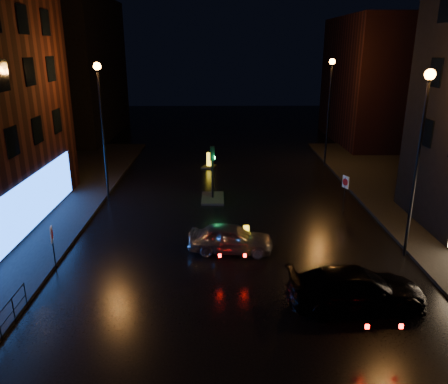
{
  "coord_description": "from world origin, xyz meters",
  "views": [
    {
      "loc": [
        -0.82,
        -12.21,
        9.23
      ],
      "look_at": [
        -0.57,
        7.03,
        2.8
      ],
      "focal_mm": 35.0,
      "sensor_mm": 36.0,
      "label": 1
    }
  ],
  "objects_px": {
    "bollard_near": "(246,240)",
    "road_sign_right": "(345,185)",
    "silver_hatchback": "(231,238)",
    "bollard_far": "(209,164)",
    "traffic_signal": "(213,192)",
    "road_sign_left": "(52,238)",
    "dark_sedan": "(357,289)"
  },
  "relations": [
    {
      "from": "bollard_near",
      "to": "road_sign_right",
      "type": "xyz_separation_m",
      "value": [
        5.98,
        4.32,
        1.43
      ]
    },
    {
      "from": "silver_hatchback",
      "to": "bollard_far",
      "type": "xyz_separation_m",
      "value": [
        -1.33,
        15.23,
        -0.41
      ]
    },
    {
      "from": "bollard_near",
      "to": "bollard_far",
      "type": "distance_m",
      "value": 14.56
    },
    {
      "from": "traffic_signal",
      "to": "silver_hatchback",
      "type": "bearing_deg",
      "value": -82.85
    },
    {
      "from": "silver_hatchback",
      "to": "road_sign_left",
      "type": "distance_m",
      "value": 7.87
    },
    {
      "from": "traffic_signal",
      "to": "bollard_far",
      "type": "height_order",
      "value": "traffic_signal"
    },
    {
      "from": "road_sign_left",
      "to": "silver_hatchback",
      "type": "bearing_deg",
      "value": -1.28
    },
    {
      "from": "road_sign_left",
      "to": "traffic_signal",
      "type": "bearing_deg",
      "value": 39.83
    },
    {
      "from": "dark_sedan",
      "to": "road_sign_left",
      "type": "distance_m",
      "value": 12.53
    },
    {
      "from": "bollard_far",
      "to": "dark_sedan",
      "type": "bearing_deg",
      "value": -56.89
    },
    {
      "from": "traffic_signal",
      "to": "bollard_near",
      "type": "distance_m",
      "value": 6.86
    },
    {
      "from": "bollard_far",
      "to": "road_sign_right",
      "type": "distance_m",
      "value": 13.0
    },
    {
      "from": "dark_sedan",
      "to": "bollard_far",
      "type": "height_order",
      "value": "dark_sedan"
    },
    {
      "from": "silver_hatchback",
      "to": "road_sign_left",
      "type": "xyz_separation_m",
      "value": [
        -7.63,
        -1.74,
        0.83
      ]
    },
    {
      "from": "traffic_signal",
      "to": "dark_sedan",
      "type": "distance_m",
      "value": 13.32
    },
    {
      "from": "bollard_near",
      "to": "dark_sedan",
      "type": "bearing_deg",
      "value": -67.83
    },
    {
      "from": "silver_hatchback",
      "to": "road_sign_right",
      "type": "distance_m",
      "value": 8.55
    },
    {
      "from": "bollard_near",
      "to": "traffic_signal",
      "type": "bearing_deg",
      "value": 92.54
    },
    {
      "from": "dark_sedan",
      "to": "bollard_near",
      "type": "relative_size",
      "value": 4.21
    },
    {
      "from": "dark_sedan",
      "to": "bollard_near",
      "type": "bearing_deg",
      "value": 30.86
    },
    {
      "from": "road_sign_left",
      "to": "road_sign_right",
      "type": "height_order",
      "value": "road_sign_right"
    },
    {
      "from": "dark_sedan",
      "to": "bollard_near",
      "type": "xyz_separation_m",
      "value": [
        -3.74,
        5.51,
        -0.53
      ]
    },
    {
      "from": "traffic_signal",
      "to": "road_sign_left",
      "type": "height_order",
      "value": "traffic_signal"
    },
    {
      "from": "traffic_signal",
      "to": "bollard_near",
      "type": "height_order",
      "value": "traffic_signal"
    },
    {
      "from": "bollard_far",
      "to": "traffic_signal",
      "type": "bearing_deg",
      "value": -70.38
    },
    {
      "from": "silver_hatchback",
      "to": "bollard_near",
      "type": "distance_m",
      "value": 1.23
    },
    {
      "from": "bollard_far",
      "to": "road_sign_left",
      "type": "height_order",
      "value": "road_sign_left"
    },
    {
      "from": "bollard_far",
      "to": "road_sign_right",
      "type": "xyz_separation_m",
      "value": [
        8.09,
        -10.08,
        1.38
      ]
    },
    {
      "from": "road_sign_left",
      "to": "dark_sedan",
      "type": "bearing_deg",
      "value": -27.74
    },
    {
      "from": "bollard_near",
      "to": "road_sign_right",
      "type": "bearing_deg",
      "value": 23.87
    },
    {
      "from": "traffic_signal",
      "to": "road_sign_right",
      "type": "bearing_deg",
      "value": -16.75
    },
    {
      "from": "road_sign_right",
      "to": "dark_sedan",
      "type": "bearing_deg",
      "value": 53.61
    }
  ]
}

